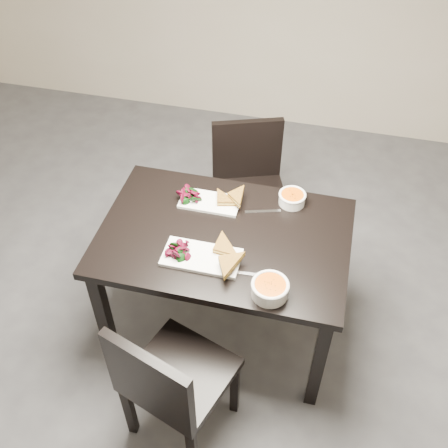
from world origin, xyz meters
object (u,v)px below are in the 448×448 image
soup_bowl_near (270,288)px  soup_bowl_far (292,198)px  chair_near (169,382)px  plate_far (210,202)px  table (224,248)px  chair_far (249,182)px  plate_near (202,257)px

soup_bowl_near → soup_bowl_far: size_ratio=1.18×
soup_bowl_near → soup_bowl_far: 0.60m
chair_near → soup_bowl_near: chair_near is taller
plate_far → table: bearing=-58.4°
chair_far → plate_near: bearing=-112.8°
table → chair_far: 0.73m
plate_near → soup_bowl_far: 0.59m
table → plate_near: plate_near is taller
plate_far → soup_bowl_near: bearing=-51.6°
soup_bowl_far → soup_bowl_near: bearing=-90.6°
chair_near → soup_bowl_near: (0.36, 0.36, 0.31)m
table → plate_far: 0.26m
table → soup_bowl_near: bearing=-47.8°
chair_far → soup_bowl_near: (0.29, -1.02, 0.31)m
table → chair_near: bearing=-97.1°
soup_bowl_near → chair_far: bearing=106.1°
plate_far → plate_near: bearing=-81.1°
soup_bowl_near → plate_near: bearing=159.3°
soup_bowl_far → table: bearing=-133.4°
table → chair_near: (-0.08, -0.67, -0.17)m
chair_far → plate_far: 0.59m
plate_far → chair_near: bearing=-87.4°
plate_far → soup_bowl_far: 0.42m
plate_near → plate_far: bearing=98.9°
table → soup_bowl_far: bearing=46.6°
soup_bowl_near → plate_far: size_ratio=0.54×
plate_near → plate_far: plate_near is taller
table → soup_bowl_near: soup_bowl_near is taller
table → soup_bowl_far: size_ratio=8.64×
table → chair_far: bearing=91.5°
table → plate_far: (-0.12, 0.20, 0.11)m
chair_near → chair_far: same height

